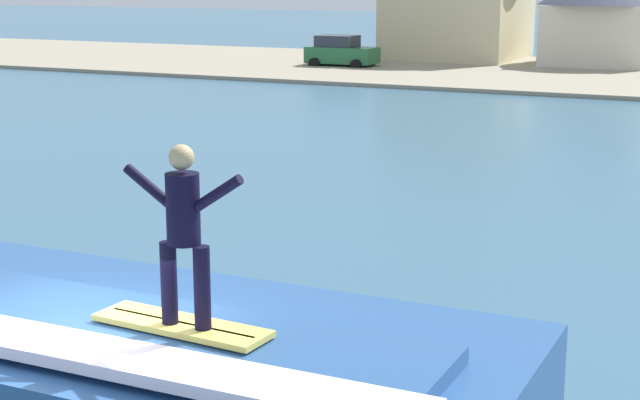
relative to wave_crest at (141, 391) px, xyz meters
name	(u,v)px	position (x,y,z in m)	size (l,w,h in m)	color
wave_crest	(141,391)	(0.00, 0.00, 0.00)	(8.09, 3.72, 1.79)	#29518A
surfboard	(182,325)	(0.80, -0.38, 0.98)	(1.87, 0.63, 0.06)	#EAD159
surfer	(184,226)	(0.90, -0.45, 2.00)	(1.30, 0.32, 1.76)	black
car_near_shore	(341,52)	(-17.31, 43.23, 0.10)	(3.90, 2.18, 1.86)	#23663D
house_small_cottage	(602,10)	(-4.32, 49.89, 2.38)	(7.16, 7.16, 6.06)	beige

